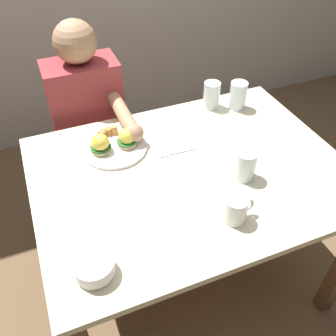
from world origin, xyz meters
TOP-DOWN VIEW (x-y plane):
  - ground_plane at (0.00, 0.00)m, footprint 6.00×6.00m
  - dining_table at (0.00, 0.00)m, footprint 1.20×0.90m
  - eggs_benedict_plate at (-0.24, 0.23)m, footprint 0.27×0.27m
  - fruit_bowl at (-0.45, -0.31)m, footprint 0.12×0.12m
  - coffee_mug at (0.03, -0.28)m, footprint 0.11×0.08m
  - fork at (-0.02, 0.11)m, footprint 0.16×0.03m
  - water_glass_near at (0.17, -0.11)m, footprint 0.08×0.08m
  - water_glass_far at (0.38, 0.32)m, footprint 0.08×0.08m
  - water_glass_extra at (0.27, 0.37)m, footprint 0.08×0.08m
  - diner_person at (-0.27, 0.60)m, footprint 0.34×0.54m

SIDE VIEW (x-z plane):
  - ground_plane at x=0.00m, z-range 0.00..0.00m
  - dining_table at x=0.00m, z-range 0.26..1.00m
  - diner_person at x=-0.27m, z-range 0.08..1.22m
  - fork at x=-0.02m, z-range 0.74..0.74m
  - eggs_benedict_plate at x=-0.24m, z-range 0.72..0.81m
  - fruit_bowl at x=-0.45m, z-range 0.74..0.80m
  - coffee_mug at x=0.03m, z-range 0.74..0.84m
  - water_glass_near at x=0.17m, z-range 0.73..0.85m
  - water_glass_extra at x=0.27m, z-range 0.73..0.86m
  - water_glass_far at x=0.38m, z-range 0.73..0.86m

